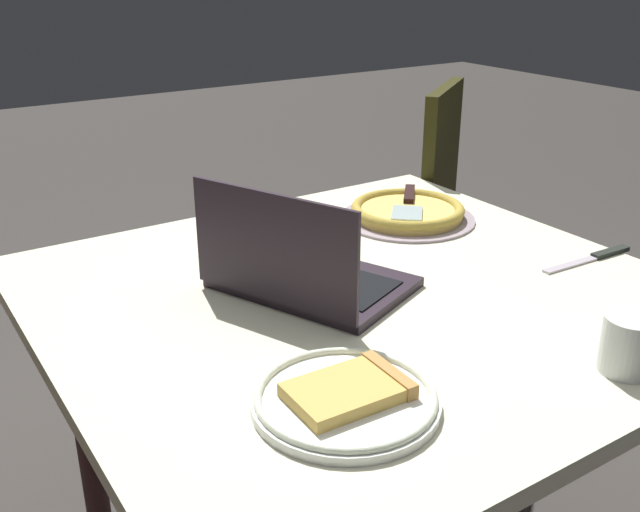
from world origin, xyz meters
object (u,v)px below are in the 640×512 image
pizza_tray (408,212)px  table_knife (596,257)px  chair_far (407,215)px  dining_table (361,326)px  laptop (302,272)px  pizza_plate (347,397)px  drink_cup (628,344)px

pizza_tray → table_knife: (-0.17, 0.40, -0.02)m
chair_far → dining_table: bearing=44.9°
dining_table → laptop: laptop is taller
table_knife → dining_table: bearing=-15.8°
pizza_tray → table_knife: 0.44m
dining_table → pizza_plate: (0.24, 0.29, 0.09)m
pizza_tray → drink_cup: drink_cup is taller
pizza_tray → table_knife: pizza_tray is taller
pizza_plate → chair_far: (-0.92, -0.97, -0.19)m
table_knife → drink_cup: 0.45m
laptop → chair_far: 1.02m
laptop → pizza_plate: laptop is taller
dining_table → pizza_plate: pizza_plate is taller
drink_cup → laptop: bearing=-61.8°
drink_cup → chair_far: bearing=-114.3°
laptop → pizza_plate: (0.14, 0.35, -0.03)m
laptop → table_knife: bearing=162.1°
pizza_plate → pizza_tray: (-0.57, -0.56, 0.01)m
table_knife → drink_cup: (0.33, 0.31, 0.04)m
dining_table → chair_far: chair_far is taller
dining_table → pizza_tray: 0.43m
pizza_tray → drink_cup: bearing=77.5°
pizza_tray → chair_far: chair_far is taller
pizza_plate → chair_far: size_ratio=0.29×
pizza_plate → chair_far: chair_far is taller
drink_cup → dining_table: bearing=-69.5°
laptop → chair_far: size_ratio=0.44×
laptop → drink_cup: bearing=118.2°
laptop → pizza_plate: 0.37m
dining_table → laptop: size_ratio=2.76×
dining_table → table_knife: table_knife is taller
pizza_tray → drink_cup: 0.73m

